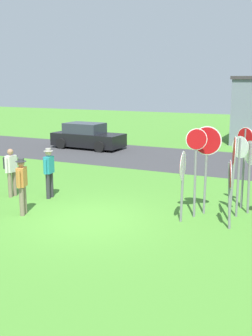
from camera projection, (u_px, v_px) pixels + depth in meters
ground_plane at (89, 219)px, 11.80m from camera, size 80.00×80.00×0.00m
street_asphalt at (188, 160)px, 20.66m from camera, size 60.00×6.40×0.01m
parked_car_on_street at (87, 137)px, 24.17m from camera, size 4.37×2.15×1.51m
stop_sign_rear_right at (183, 174)px, 11.32m from camera, size 0.13×0.84×2.07m
stop_sign_center_cluster at (244, 156)px, 12.51m from camera, size 0.54×0.32×2.58m
stop_sign_leaning_right at (230, 183)px, 10.78m from camera, size 0.23×0.77×1.92m
stop_sign_rear_left at (233, 163)px, 11.30m from camera, size 0.24×0.84×2.48m
stop_sign_low_front at (250, 165)px, 12.03m from camera, size 0.50×0.56×2.24m
stop_sign_tallest at (207, 153)px, 11.98m from camera, size 0.86×0.18×2.67m
stop_sign_far_back at (196, 159)px, 11.69m from camera, size 0.57×0.33×2.64m
stop_sign_leaning_left at (239, 164)px, 11.71m from camera, size 0.53×0.38×2.42m
person_in_teal at (22, 183)px, 12.03m from camera, size 0.33×0.54×1.74m
person_on_left at (11, 169)px, 13.96m from camera, size 0.36×0.57×1.69m
person_in_blue at (49, 170)px, 13.77m from camera, size 0.32×0.57×1.74m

